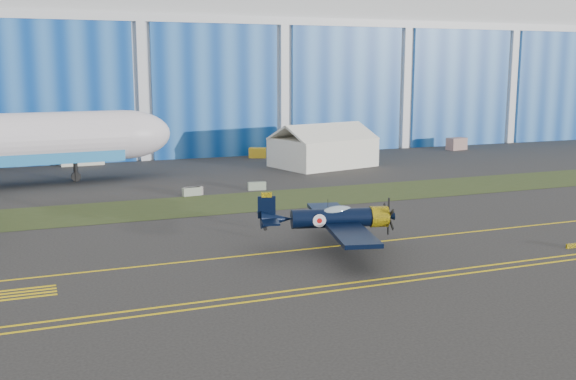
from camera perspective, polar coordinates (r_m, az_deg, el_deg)
name	(u,v)px	position (r m, az deg, el deg)	size (l,w,h in m)	color
ground	(248,237)	(54.47, -3.40, -4.03)	(260.00, 260.00, 0.00)	#32302E
grass_median	(205,205)	(67.60, -7.06, -1.25)	(260.00, 10.00, 0.02)	#475128
hangar	(120,59)	(123.11, -14.00, 10.69)	(220.00, 45.70, 30.00)	silver
taxiway_centreline	(269,253)	(49.89, -1.63, -5.35)	(200.00, 0.20, 0.02)	yellow
edge_line_near	(321,292)	(41.47, 2.85, -8.65)	(80.00, 0.20, 0.02)	yellow
edge_line_far	(315,287)	(42.33, 2.29, -8.24)	(80.00, 0.20, 0.02)	yellow
hold_short_ladder	(4,295)	(44.29, -22.90, -8.22)	(6.00, 2.40, 0.02)	yellow
guard_board_right	(573,246)	(55.61, 22.96, -4.36)	(1.20, 0.15, 0.35)	yellow
warbird	(332,218)	(50.07, 3.74, -2.39)	(14.30, 16.10, 4.12)	black
tent	(323,145)	(93.38, 2.97, 3.84)	(14.85, 12.39, 5.99)	white
shipping_container	(82,156)	(99.10, -17.06, 2.77)	(5.85, 2.34, 2.53)	white
tug	(258,153)	(102.66, -2.59, 3.17)	(2.54, 1.59, 1.48)	gold
gse_box	(457,144)	(115.95, 14.08, 3.82)	(3.33, 1.78, 2.00)	#A27D76
barrier_a	(193,191)	(72.91, -8.01, -0.09)	(2.00, 0.60, 0.90)	gray
barrier_b	(192,192)	(72.57, -8.15, -0.14)	(2.00, 0.60, 0.90)	gray
barrier_c	(257,186)	(75.33, -2.65, 0.34)	(2.00, 0.60, 0.90)	gray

